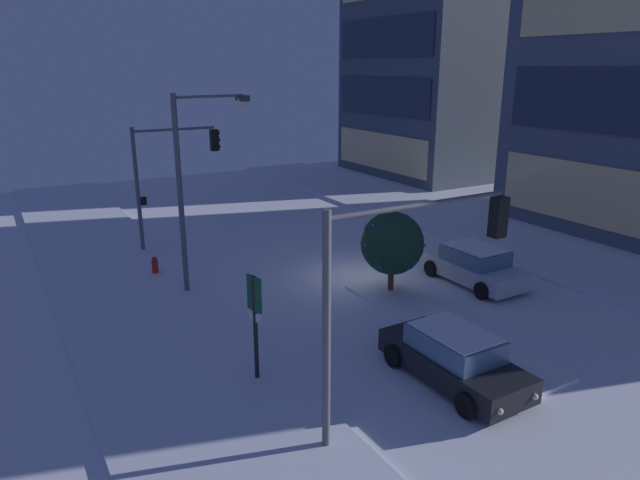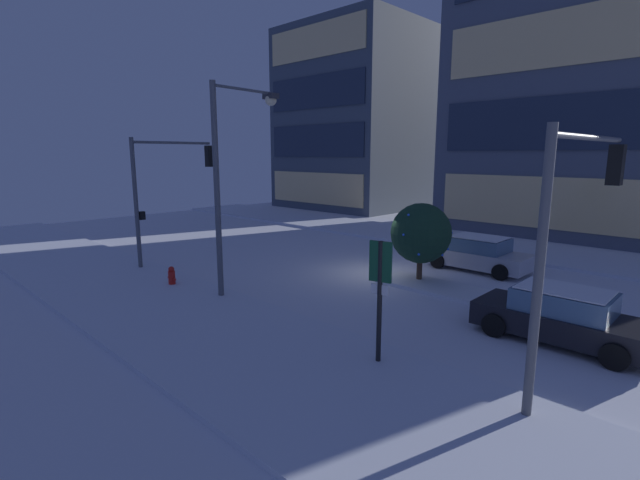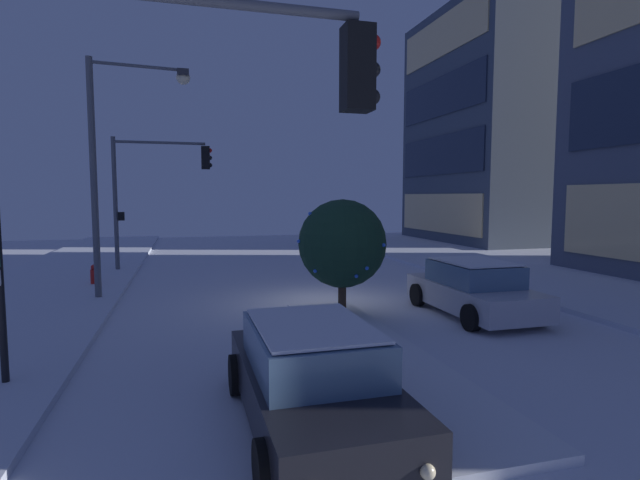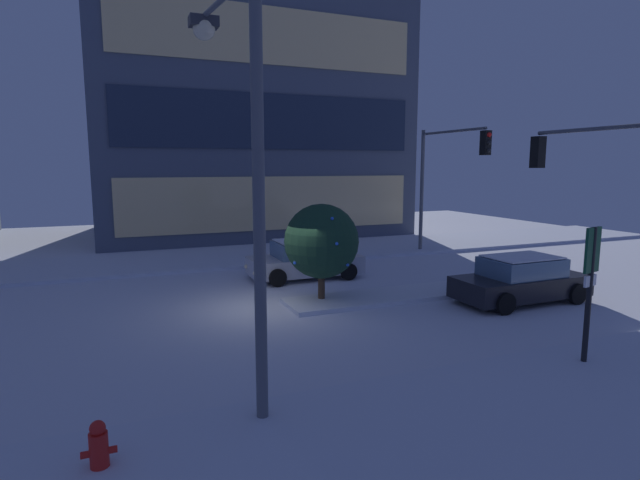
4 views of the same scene
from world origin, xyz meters
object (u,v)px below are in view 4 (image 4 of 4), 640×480
Objects in this scene: car_far at (305,260)px; parking_info_sign at (590,279)px; street_lamp_arched at (239,136)px; decorated_tree_median at (321,241)px; car_near at (521,280)px; traffic_light_corner_near_right at (612,180)px; fire_hydrant at (99,449)px; traffic_light_corner_far_right at (446,167)px.

car_far is 10.89m from parking_info_sign.
car_far is at bearing -33.19° from street_lamp_arched.
decorated_tree_median is at bearing 77.93° from car_far.
car_near is at bearing -21.80° from decorated_tree_median.
fire_hydrant is at bearing 100.96° from traffic_light_corner_near_right.
traffic_light_corner_far_right is 1.98× the size of parking_info_sign.
parking_info_sign is at bearing -105.51° from street_lamp_arched.
street_lamp_arched is at bearing -48.59° from traffic_light_corner_far_right.
traffic_light_corner_near_right is at bearing 126.07° from car_far.
street_lamp_arched is 7.86m from parking_info_sign.
car_far is at bearing -78.99° from traffic_light_corner_far_right.
decorated_tree_median is (-8.33, -4.99, -2.29)m from traffic_light_corner_far_right.
street_lamp_arched is 2.33× the size of decorated_tree_median.
traffic_light_corner_near_right is at bearing -90.13° from street_lamp_arched.
traffic_light_corner_near_right is at bearing -72.15° from car_near.
decorated_tree_median reaches higher than car_far.
decorated_tree_median reaches higher than fire_hydrant.
traffic_light_corner_far_right is 7.35× the size of fire_hydrant.
car_near is 5.49m from parking_info_sign.
traffic_light_corner_near_right reaches higher than decorated_tree_median.
car_near is 11.27m from street_lamp_arched.
car_far is 0.73× the size of traffic_light_corner_far_right.
street_lamp_arched is 7.62m from decorated_tree_median.
car_near is 8.52m from traffic_light_corner_far_right.
traffic_light_corner_near_right is at bearing -69.30° from parking_info_sign.
parking_info_sign is (-3.42, -2.33, -1.98)m from traffic_light_corner_near_right.
parking_info_sign is 7.73m from decorated_tree_median.
street_lamp_arched reaches higher than traffic_light_corner_near_right.
traffic_light_corner_far_right is 13.22m from parking_info_sign.
decorated_tree_median reaches higher than car_near.
car_far is at bearing -0.19° from parking_info_sign.
car_near and car_far have the same top height.
fire_hydrant is at bearing 112.81° from street_lamp_arched.
traffic_light_corner_far_right reaches higher than car_near.
traffic_light_corner_far_right reaches higher than decorated_tree_median.
car_near is 1.02× the size of car_far.
fire_hydrant is 0.26× the size of decorated_tree_median.
street_lamp_arched is (-12.29, -10.84, 0.58)m from traffic_light_corner_far_right.
traffic_light_corner_far_right reaches higher than traffic_light_corner_near_right.
car_far is 12.90m from fire_hydrant.
street_lamp_arched is at bearing 63.44° from car_far.
car_far is 10.62m from traffic_light_corner_near_right.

